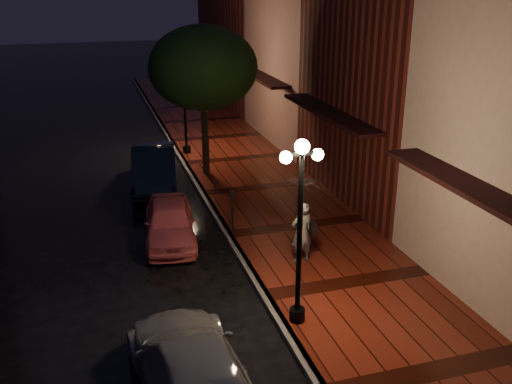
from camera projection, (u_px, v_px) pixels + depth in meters
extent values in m
plane|color=black|center=(229.00, 239.00, 17.56)|extent=(120.00, 120.00, 0.00)
cube|color=#44140C|center=(297.00, 228.00, 18.15)|extent=(4.50, 60.00, 0.15)
cube|color=#595451|center=(229.00, 236.00, 17.54)|extent=(0.25, 60.00, 0.15)
cube|color=#511914|center=(411.00, 42.00, 19.31)|extent=(5.00, 8.00, 11.00)
cube|color=#8C5951|center=(319.00, 46.00, 26.83)|extent=(5.00, 8.00, 9.00)
cube|color=#511914|center=(257.00, 21.00, 35.60)|extent=(5.00, 12.00, 10.00)
cylinder|color=black|center=(299.00, 242.00, 12.42)|extent=(0.12, 0.12, 4.00)
cylinder|color=black|center=(297.00, 314.00, 13.08)|extent=(0.36, 0.36, 0.30)
cube|color=black|center=(302.00, 154.00, 11.72)|extent=(0.70, 0.08, 0.08)
sphere|color=#FFDB99|center=(302.00, 147.00, 11.66)|extent=(0.32, 0.32, 0.32)
sphere|color=#FFDB99|center=(286.00, 158.00, 11.64)|extent=(0.26, 0.26, 0.26)
sphere|color=#FFDB99|center=(318.00, 155.00, 11.83)|extent=(0.26, 0.26, 0.26)
cylinder|color=black|center=(185.00, 109.00, 24.96)|extent=(0.12, 0.12, 4.00)
cylinder|color=black|center=(187.00, 149.00, 25.61)|extent=(0.36, 0.36, 0.30)
cube|color=black|center=(183.00, 62.00, 24.25)|extent=(0.70, 0.08, 0.08)
sphere|color=#FFDB99|center=(183.00, 59.00, 24.20)|extent=(0.32, 0.32, 0.32)
sphere|color=#FFDB99|center=(175.00, 64.00, 24.17)|extent=(0.26, 0.26, 0.26)
sphere|color=#FFDB99|center=(191.00, 63.00, 24.36)|extent=(0.26, 0.26, 0.26)
cylinder|color=black|center=(205.00, 134.00, 22.48)|extent=(0.28, 0.28, 3.20)
ellipsoid|color=black|center=(203.00, 67.00, 21.56)|extent=(4.16, 4.16, 3.20)
sphere|color=black|center=(218.00, 80.00, 22.50)|extent=(1.80, 1.80, 1.80)
sphere|color=black|center=(191.00, 85.00, 20.95)|extent=(1.80, 1.80, 1.80)
imported|color=#D55860|center=(170.00, 222.00, 17.20)|extent=(1.94, 3.86, 1.26)
imported|color=black|center=(154.00, 167.00, 21.72)|extent=(2.21, 4.79, 1.52)
imported|color=#95959B|center=(193.00, 371.00, 10.57)|extent=(2.24, 4.90, 1.39)
imported|color=silver|center=(302.00, 232.00, 15.54)|extent=(0.70, 0.52, 1.76)
imported|color=silver|center=(303.00, 194.00, 15.14)|extent=(1.02, 1.04, 0.94)
cylinder|color=black|center=(302.00, 219.00, 15.39)|extent=(0.02, 0.02, 1.41)
cube|color=black|center=(312.00, 228.00, 15.53)|extent=(0.14, 0.33, 0.35)
cylinder|color=black|center=(232.00, 215.00, 17.44)|extent=(0.06, 0.06, 1.14)
cube|color=black|center=(232.00, 195.00, 17.20)|extent=(0.13, 0.10, 0.23)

